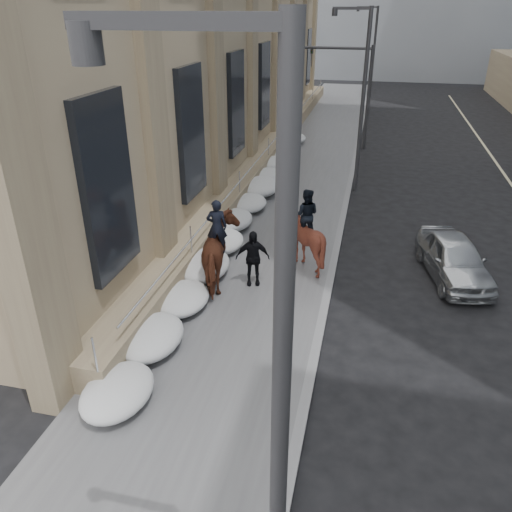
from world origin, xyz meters
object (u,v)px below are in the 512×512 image
Objects in this scene: car_silver at (454,258)px; mounted_horse_left at (221,252)px; mounted_horse_right at (305,235)px; pedestrian at (253,258)px.

mounted_horse_left is at bearing -174.18° from car_silver.
mounted_horse_left is 1.04× the size of mounted_horse_right.
mounted_horse_left is 0.67× the size of car_silver.
mounted_horse_right is at bearing 173.02° from car_silver.
mounted_horse_right is (2.30, 1.88, -0.03)m from mounted_horse_left.
mounted_horse_right is 1.47× the size of pedestrian.
mounted_horse_left is at bearing 39.11° from mounted_horse_right.
car_silver is (7.13, 2.32, -0.55)m from mounted_horse_left.
pedestrian is (0.93, 0.23, -0.22)m from mounted_horse_left.
mounted_horse_left reaches higher than pedestrian.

